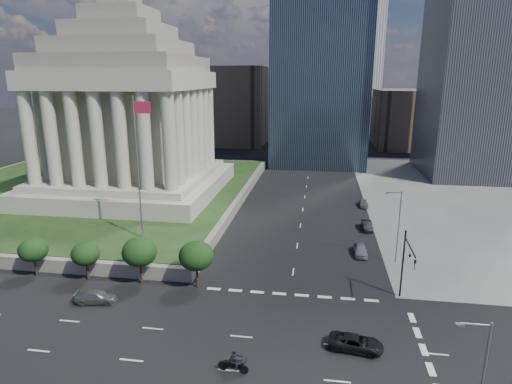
% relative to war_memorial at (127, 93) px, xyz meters
% --- Properties ---
extents(ground, '(500.00, 500.00, 0.00)m').
position_rel_war_memorial_xyz_m(ground, '(34.00, 52.00, -21.40)').
color(ground, black).
rests_on(ground, ground).
extents(plaza_terrace, '(66.00, 70.00, 1.80)m').
position_rel_war_memorial_xyz_m(plaza_terrace, '(-11.00, 2.00, -20.50)').
color(plaza_terrace, slate).
rests_on(plaza_terrace, ground).
extents(plaza_lawn, '(64.00, 68.00, 0.10)m').
position_rel_war_memorial_xyz_m(plaza_lawn, '(-11.00, 2.00, -19.55)').
color(plaza_lawn, '#1F3415').
rests_on(plaza_lawn, plaza_terrace).
extents(war_memorial, '(34.00, 34.00, 39.00)m').
position_rel_war_memorial_xyz_m(war_memorial, '(0.00, 0.00, 0.00)').
color(war_memorial, '#A9A38D').
rests_on(war_memorial, plaza_lawn).
extents(flagpole, '(2.52, 0.24, 20.00)m').
position_rel_war_memorial_xyz_m(flagpole, '(12.17, -24.00, -8.29)').
color(flagpole, slate).
rests_on(flagpole, plaza_lawn).
extents(tree_row, '(53.00, 4.00, 6.00)m').
position_rel_war_memorial_xyz_m(tree_row, '(-1.50, -34.00, -18.40)').
color(tree_row, black).
rests_on(tree_row, ground).
extents(midrise_glass, '(26.00, 26.00, 60.00)m').
position_rel_war_memorial_xyz_m(midrise_glass, '(36.00, 47.00, 8.60)').
color(midrise_glass, black).
rests_on(midrise_glass, ground).
extents(building_filler_ne, '(20.00, 30.00, 20.00)m').
position_rel_war_memorial_xyz_m(building_filler_ne, '(66.00, 82.00, -11.40)').
color(building_filler_ne, brown).
rests_on(building_filler_ne, ground).
extents(building_filler_nw, '(24.00, 30.00, 28.00)m').
position_rel_war_memorial_xyz_m(building_filler_nw, '(4.00, 82.00, -7.40)').
color(building_filler_nw, brown).
rests_on(building_filler_nw, ground).
extents(traffic_signal_ne, '(0.30, 5.74, 8.00)m').
position_rel_war_memorial_xyz_m(traffic_signal_ne, '(46.50, -34.30, -16.15)').
color(traffic_signal_ne, black).
rests_on(traffic_signal_ne, ground).
extents(street_lamp_south, '(2.13, 0.22, 10.00)m').
position_rel_war_memorial_xyz_m(street_lamp_south, '(47.33, -54.00, -15.74)').
color(street_lamp_south, slate).
rests_on(street_lamp_south, ground).
extents(street_lamp_north, '(2.13, 0.22, 10.00)m').
position_rel_war_memorial_xyz_m(street_lamp_north, '(47.33, -23.00, -15.74)').
color(street_lamp_north, slate).
rests_on(street_lamp_north, ground).
extents(pickup_truck, '(2.88, 5.20, 1.38)m').
position_rel_war_memorial_xyz_m(pickup_truck, '(40.79, -43.39, -20.71)').
color(pickup_truck, black).
rests_on(pickup_truck, ground).
extents(suv_grey, '(4.86, 2.62, 1.34)m').
position_rel_war_memorial_xyz_m(suv_grey, '(12.87, -39.05, -20.73)').
color(suv_grey, '#4C5053').
rests_on(suv_grey, ground).
extents(parked_sedan_near, '(4.51, 1.90, 1.52)m').
position_rel_war_memorial_xyz_m(parked_sedan_near, '(43.00, -21.10, -20.64)').
color(parked_sedan_near, gray).
rests_on(parked_sedan_near, ground).
extents(parked_sedan_mid, '(4.37, 1.68, 1.42)m').
position_rel_war_memorial_xyz_m(parked_sedan_mid, '(44.90, -10.33, -20.69)').
color(parked_sedan_mid, black).
rests_on(parked_sedan_mid, ground).
extents(parked_sedan_far, '(1.64, 4.02, 1.36)m').
position_rel_war_memorial_xyz_m(parked_sedan_far, '(45.50, 2.80, -20.72)').
color(parked_sedan_far, slate).
rests_on(parked_sedan_far, ground).
extents(motorcycle_trail, '(2.81, 1.05, 2.05)m').
position_rel_war_memorial_xyz_m(motorcycle_trail, '(30.25, -48.11, -20.38)').
color(motorcycle_trail, black).
rests_on(motorcycle_trail, ground).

